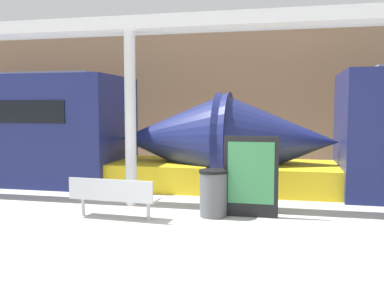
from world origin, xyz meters
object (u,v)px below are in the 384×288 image
Objects in this scene: bench_near at (113,195)px; trash_bin at (213,193)px; support_column_near at (130,120)px; poster_board at (251,176)px.

trash_bin is (1.90, 0.65, -0.01)m from bench_near.
support_column_near is (-1.98, 0.59, 1.46)m from trash_bin.
bench_near is 1.90× the size of trash_bin.
trash_bin is at bearing -171.40° from poster_board.
trash_bin is 0.83m from poster_board.
support_column_near reaches higher than poster_board.
support_column_near is at bearing 169.99° from poster_board.
poster_board is 0.42× the size of support_column_near.
support_column_near is (-2.73, 0.48, 1.11)m from poster_board.
trash_bin is 0.25× the size of support_column_near.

